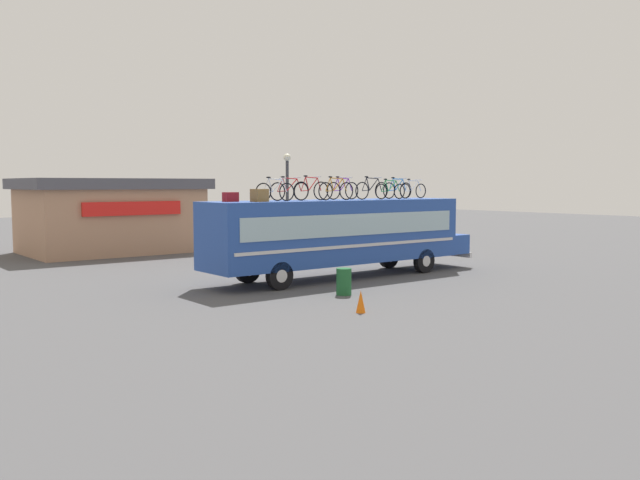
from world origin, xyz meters
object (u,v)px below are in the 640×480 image
at_px(rooftop_bicycle_3, 311,190).
at_px(street_lamp, 287,197).
at_px(luggage_bag_1, 231,197).
at_px(rooftop_bicycle_5, 343,190).
at_px(rooftop_bicycle_2, 289,190).
at_px(rooftop_bicycle_8, 397,190).
at_px(trash_bin, 344,282).
at_px(bus, 341,232).
at_px(luggage_bag_2, 259,195).
at_px(rooftop_bicycle_7, 390,190).
at_px(rooftop_bicycle_9, 413,190).
at_px(rooftop_bicycle_1, 275,191).
at_px(rooftop_bicycle_6, 372,190).
at_px(rooftop_bicycle_4, 336,190).
at_px(traffic_cone, 361,301).

height_order(rooftop_bicycle_3, street_lamp, street_lamp).
distance_m(luggage_bag_1, rooftop_bicycle_5, 5.30).
bearing_deg(rooftop_bicycle_2, rooftop_bicycle_8, 0.59).
xyz_separation_m(rooftop_bicycle_2, street_lamp, (2.93, 4.27, -0.35)).
bearing_deg(rooftop_bicycle_5, trash_bin, -129.44).
height_order(bus, luggage_bag_2, luggage_bag_2).
bearing_deg(bus, rooftop_bicycle_7, -7.40).
relative_size(rooftop_bicycle_8, street_lamp, 0.33).
relative_size(bus, trash_bin, 13.97).
relative_size(rooftop_bicycle_5, rooftop_bicycle_9, 1.03).
relative_size(luggage_bag_1, rooftop_bicycle_1, 0.29).
height_order(rooftop_bicycle_8, street_lamp, street_lamp).
bearing_deg(luggage_bag_1, rooftop_bicycle_7, -5.03).
height_order(luggage_bag_2, rooftop_bicycle_5, rooftop_bicycle_5).
bearing_deg(rooftop_bicycle_2, street_lamp, 55.58).
bearing_deg(rooftop_bicycle_2, rooftop_bicycle_6, -6.23).
distance_m(rooftop_bicycle_1, rooftop_bicycle_7, 5.77).
relative_size(rooftop_bicycle_4, rooftop_bicycle_8, 1.03).
bearing_deg(luggage_bag_1, traffic_cone, -84.46).
bearing_deg(luggage_bag_2, rooftop_bicycle_6, 0.53).
bearing_deg(street_lamp, rooftop_bicycle_1, -129.44).
relative_size(bus, rooftop_bicycle_6, 7.09).
relative_size(luggage_bag_2, rooftop_bicycle_8, 0.31).
relative_size(rooftop_bicycle_4, street_lamp, 0.34).
distance_m(bus, trash_bin, 4.42).
distance_m(rooftop_bicycle_2, street_lamp, 5.19).
distance_m(trash_bin, street_lamp, 8.77).
distance_m(rooftop_bicycle_1, rooftop_bicycle_5, 3.86).
bearing_deg(bus, rooftop_bicycle_1, -175.05).
bearing_deg(luggage_bag_2, rooftop_bicycle_3, 7.44).
xyz_separation_m(luggage_bag_1, rooftop_bicycle_4, (4.42, -0.55, 0.22)).
bearing_deg(traffic_cone, bus, 54.63).
bearing_deg(rooftop_bicycle_5, rooftop_bicycle_8, -3.67).
height_order(rooftop_bicycle_2, rooftop_bicycle_9, rooftop_bicycle_2).
relative_size(bus, rooftop_bicycle_8, 7.43).
height_order(bus, trash_bin, bus).
relative_size(rooftop_bicycle_2, rooftop_bicycle_9, 1.10).
distance_m(bus, rooftop_bicycle_3, 2.24).
height_order(rooftop_bicycle_4, rooftop_bicycle_6, rooftop_bicycle_6).
bearing_deg(rooftop_bicycle_6, street_lamp, 100.84).
relative_size(rooftop_bicycle_2, trash_bin, 1.99).
xyz_separation_m(luggage_bag_1, rooftop_bicycle_6, (6.29, -0.58, 0.23)).
height_order(luggage_bag_2, rooftop_bicycle_7, rooftop_bicycle_7).
bearing_deg(traffic_cone, street_lamp, 65.38).
xyz_separation_m(rooftop_bicycle_3, trash_bin, (-1.14, -3.33, -3.06)).
relative_size(rooftop_bicycle_3, street_lamp, 0.33).
bearing_deg(luggage_bag_2, rooftop_bicycle_2, 15.88).
height_order(rooftop_bicycle_3, rooftop_bicycle_7, rooftop_bicycle_3).
xyz_separation_m(rooftop_bicycle_3, rooftop_bicycle_8, (4.83, 0.19, -0.01)).
distance_m(bus, street_lamp, 4.66).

